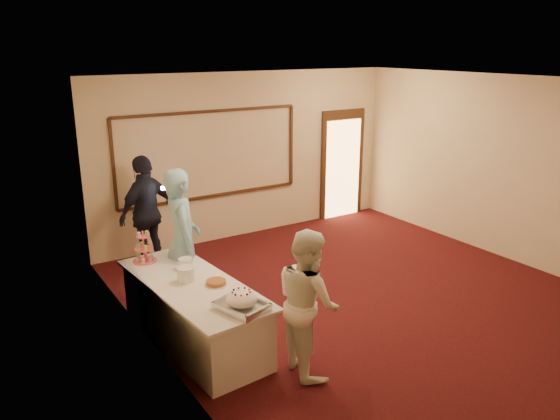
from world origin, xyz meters
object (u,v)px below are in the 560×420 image
at_px(buffet_table, 194,312).
at_px(man, 183,241).
at_px(pavlova_tray, 242,302).
at_px(cupcake_stand, 144,249).
at_px(plate_stack_a, 186,274).
at_px(tart, 216,283).
at_px(guest, 147,213).
at_px(plate_stack_b, 186,264).
at_px(woman, 308,302).

distance_m(buffet_table, man, 1.08).
bearing_deg(pavlova_tray, cupcake_stand, 102.66).
height_order(cupcake_stand, man, man).
bearing_deg(plate_stack_a, tart, -49.11).
xyz_separation_m(cupcake_stand, guest, (0.58, 1.55, -0.01)).
bearing_deg(plate_stack_b, tart, -79.36).
height_order(plate_stack_a, plate_stack_b, plate_stack_a).
xyz_separation_m(buffet_table, cupcake_stand, (-0.25, 0.95, 0.54)).
relative_size(cupcake_stand, woman, 0.28).
bearing_deg(plate_stack_b, cupcake_stand, 122.57).
xyz_separation_m(tart, guest, (0.13, 2.70, 0.12)).
bearing_deg(plate_stack_a, pavlova_tray, -78.10).
distance_m(buffet_table, woman, 1.50).
xyz_separation_m(plate_stack_b, tart, (0.12, -0.61, -0.05)).
distance_m(pavlova_tray, woman, 0.71).
relative_size(tart, woman, 0.17).
height_order(buffet_table, guest, guest).
relative_size(pavlova_tray, man, 0.31).
height_order(buffet_table, plate_stack_a, plate_stack_a).
bearing_deg(man, tart, -168.06).
xyz_separation_m(pavlova_tray, plate_stack_a, (-0.21, 0.99, -0.00)).
xyz_separation_m(buffet_table, pavlova_tray, (0.17, -0.90, 0.47)).
xyz_separation_m(plate_stack_b, guest, (0.24, 2.09, 0.08)).
bearing_deg(woman, cupcake_stand, 36.50).
bearing_deg(woman, guest, 17.49).
distance_m(pavlova_tray, guest, 3.40).
bearing_deg(plate_stack_a, plate_stack_b, 67.59).
bearing_deg(tart, buffet_table, 136.33).
bearing_deg(tart, man, 87.52).
relative_size(plate_stack_a, plate_stack_b, 1.22).
xyz_separation_m(pavlova_tray, guest, (0.17, 3.40, 0.06)).
bearing_deg(cupcake_stand, man, -8.86).
distance_m(plate_stack_b, woman, 1.76).
height_order(buffet_table, woman, woman).
xyz_separation_m(pavlova_tray, man, (0.09, 1.77, 0.12)).
height_order(plate_stack_a, man, man).
relative_size(plate_stack_b, guest, 0.09).
bearing_deg(cupcake_stand, buffet_table, -75.45).
bearing_deg(pavlova_tray, plate_stack_a, 101.90).
xyz_separation_m(plate_stack_a, man, (0.30, 0.78, 0.12)).
distance_m(buffet_table, cupcake_stand, 1.12).
relative_size(plate_stack_b, man, 0.09).
xyz_separation_m(buffet_table, guest, (0.34, 2.50, 0.53)).
relative_size(buffet_table, tart, 8.92).
xyz_separation_m(cupcake_stand, man, (0.50, -0.08, 0.04)).
distance_m(pavlova_tray, man, 1.77).
bearing_deg(pavlova_tray, tart, 86.57).
bearing_deg(plate_stack_a, man, 69.25).
bearing_deg(pavlova_tray, plate_stack_b, 93.21).
height_order(plate_stack_a, tart, plate_stack_a).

